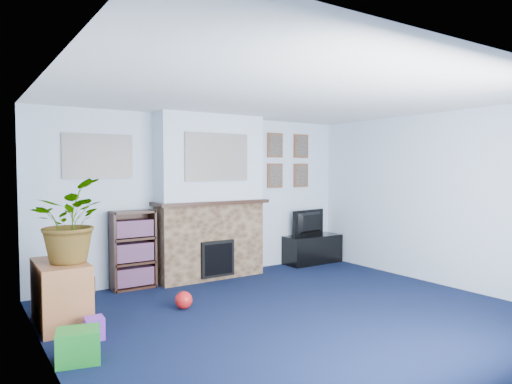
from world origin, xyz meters
TOP-DOWN VIEW (x-y plane):
  - floor at (0.00, 0.00)m, footprint 5.00×4.50m
  - ceiling at (0.00, 0.00)m, footprint 5.00×4.50m
  - wall_back at (0.00, 2.25)m, footprint 5.00×0.04m
  - wall_front at (0.00, -2.25)m, footprint 5.00×0.04m
  - wall_left at (-2.50, 0.00)m, footprint 0.04×4.50m
  - wall_right at (2.50, 0.00)m, footprint 0.04×4.50m
  - chimney_breast at (0.00, 2.05)m, footprint 1.72×0.50m
  - collage_main at (0.00, 1.84)m, footprint 1.00×0.03m
  - collage_left at (-1.55, 2.23)m, footprint 0.90×0.03m
  - portrait_tl at (1.30, 2.23)m, footprint 0.30×0.03m
  - portrait_tr at (1.85, 2.23)m, footprint 0.30×0.03m
  - portrait_bl at (1.30, 2.23)m, footprint 0.30×0.03m
  - portrait_br at (1.85, 2.23)m, footprint 0.30×0.03m
  - tv_stand at (1.95, 2.03)m, footprint 1.01×0.42m
  - television at (1.95, 2.05)m, footprint 0.75×0.22m
  - bookshelf at (-1.15, 2.11)m, footprint 0.58×0.28m
  - sideboard at (-2.24, 1.11)m, footprint 0.47×0.85m
  - potted_plant at (-2.19, 1.06)m, footprint 0.73×0.82m
  - mantel_clock at (-0.08, 2.00)m, footprint 0.09×0.05m
  - mantel_candle at (0.34, 2.00)m, footprint 0.05×0.05m
  - mantel_teddy at (-0.57, 2.00)m, footprint 0.14×0.14m
  - mantel_can at (0.71, 2.00)m, footprint 0.05×0.05m
  - green_crate at (-2.30, 0.04)m, footprint 0.40×0.35m
  - toy_ball at (-0.96, 0.89)m, footprint 0.20×0.20m
  - toy_block at (-2.06, 0.50)m, footprint 0.18×0.18m
  - toy_tube at (-2.30, 1.03)m, footprint 0.32×0.14m

SIDE VIEW (x-z plane):
  - floor at x=0.00m, z-range -0.01..0.01m
  - toy_tube at x=-2.30m, z-range -0.02..0.16m
  - toy_ball at x=-0.96m, z-range -0.01..0.19m
  - toy_block at x=-2.06m, z-range 0.00..0.22m
  - green_crate at x=-2.30m, z-range 0.00..0.28m
  - tv_stand at x=1.95m, z-range -0.01..0.46m
  - sideboard at x=-2.24m, z-range 0.02..0.68m
  - bookshelf at x=-1.15m, z-range -0.02..1.03m
  - television at x=1.95m, z-range 0.48..0.91m
  - potted_plant at x=-2.19m, z-range 0.66..1.52m
  - chimney_breast at x=0.00m, z-range -0.02..2.38m
  - wall_back at x=0.00m, z-range 0.00..2.40m
  - wall_front at x=0.00m, z-range 0.00..2.40m
  - wall_left at x=-2.50m, z-range 0.00..2.40m
  - wall_right at x=2.50m, z-range 0.00..2.40m
  - mantel_can at x=0.71m, z-range 1.16..1.26m
  - mantel_teddy at x=-0.57m, z-range 1.14..1.29m
  - mantel_clock at x=-0.08m, z-range 1.16..1.28m
  - mantel_candle at x=0.34m, z-range 1.15..1.31m
  - portrait_bl at x=1.30m, z-range 1.30..1.70m
  - portrait_br at x=1.85m, z-range 1.30..1.70m
  - collage_left at x=-1.55m, z-range 1.49..2.07m
  - collage_main at x=0.00m, z-range 1.44..2.12m
  - portrait_tl at x=1.30m, z-range 1.80..2.20m
  - portrait_tr at x=1.85m, z-range 1.80..2.20m
  - ceiling at x=0.00m, z-range 2.40..2.40m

